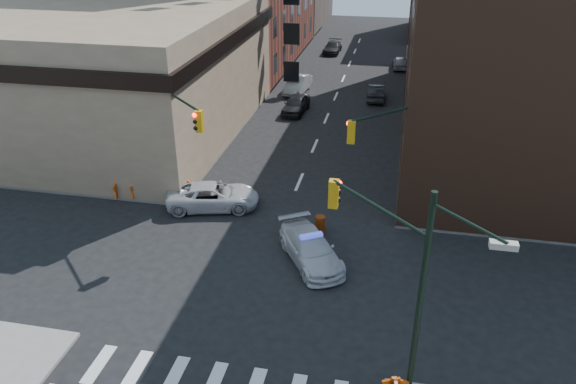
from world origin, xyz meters
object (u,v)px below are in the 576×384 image
at_px(police_car, 311,249).
at_px(barrel_bank, 196,196).
at_px(barrel_road, 320,225).
at_px(pickup, 213,196).
at_px(parked_car_wnear, 296,104).
at_px(parked_car_wfar, 298,84).
at_px(parked_car_enear, 376,92).
at_px(barricade_nw_a, 180,187).
at_px(pedestrian_b, 74,176).
at_px(pedestrian_a, 132,165).

distance_m(police_car, barrel_bank, 8.64).
bearing_deg(barrel_road, pickup, 166.54).
height_order(pickup, parked_car_wnear, pickup).
bearing_deg(police_car, parked_car_wfar, 70.80).
distance_m(parked_car_wnear, parked_car_enear, 7.93).
height_order(parked_car_wnear, barrel_bank, parked_car_wnear).
distance_m(parked_car_wfar, barricade_nw_a, 21.97).
bearing_deg(pickup, police_car, -138.82).
bearing_deg(barricade_nw_a, pedestrian_b, -174.76).
bearing_deg(pickup, parked_car_wfar, -16.25).
relative_size(pedestrian_a, barricade_nw_a, 1.58).
distance_m(pedestrian_b, barrel_bank, 7.59).
distance_m(pickup, pedestrian_b, 8.67).
height_order(pickup, pedestrian_b, pedestrian_b).
bearing_deg(pedestrian_b, barrel_road, -19.23).
xyz_separation_m(parked_car_wfar, barrel_road, (5.76, -24.24, -0.28)).
bearing_deg(police_car, pedestrian_b, 132.25).
distance_m(parked_car_enear, barrel_road, 23.52).
distance_m(pickup, barricade_nw_a, 2.51).
xyz_separation_m(pedestrian_b, barricade_nw_a, (6.34, 0.74, -0.44)).
xyz_separation_m(parked_car_enear, barrel_road, (-1.43, -23.47, -0.20)).
distance_m(pickup, parked_car_wnear, 17.17).
distance_m(parked_car_wnear, barrel_bank, 17.10).
bearing_deg(pedestrian_b, parked_car_enear, 40.24).
distance_m(pickup, parked_car_wfar, 22.73).
height_order(pickup, barrel_bank, pickup).
height_order(parked_car_wfar, barrel_road, parked_car_wfar).
bearing_deg(pickup, barrel_road, -118.26).
height_order(parked_car_enear, barrel_road, parked_car_enear).
bearing_deg(parked_car_wnear, parked_car_enear, 42.25).
bearing_deg(pedestrian_b, barrel_bank, -12.68).
xyz_separation_m(parked_car_wfar, pedestrian_b, (-9.24, -22.52, 0.31)).
relative_size(pickup, pedestrian_a, 2.62).
bearing_deg(parked_car_enear, police_car, 84.91).
height_order(parked_car_enear, pedestrian_a, pedestrian_a).
height_order(parked_car_enear, pedestrian_b, pedestrian_b).
distance_m(parked_car_wnear, parked_car_wfar, 5.69).
height_order(parked_car_wfar, pedestrian_b, pedestrian_b).
bearing_deg(pickup, barrel_bank, 64.72).
xyz_separation_m(parked_car_wnear, pedestrian_b, (-10.16, -16.91, 0.35)).
distance_m(police_car, parked_car_wnear, 21.90).
relative_size(pickup, barrel_bank, 5.21).
bearing_deg(barricade_nw_a, pedestrian_a, 159.45).
xyz_separation_m(parked_car_wnear, pedestrian_a, (-7.35, -14.94, 0.42)).
xyz_separation_m(police_car, parked_car_enear, (1.47, 26.21, -0.03)).
bearing_deg(barricade_nw_a, parked_car_wfar, 80.99).
bearing_deg(parked_car_enear, barrel_bank, 65.95).
bearing_deg(pedestrian_a, parked_car_wfar, 75.96).
xyz_separation_m(pedestrian_a, barrel_bank, (4.77, -1.97, -0.64)).
xyz_separation_m(barrel_road, barrel_bank, (-7.43, 1.72, 0.03)).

